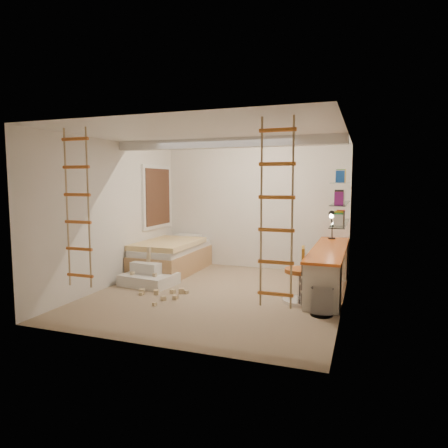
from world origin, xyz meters
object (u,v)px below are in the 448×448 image
at_px(play_platform, 149,276).
at_px(bed, 172,256).
at_px(swivel_chair, 300,282).
at_px(desk, 329,267).

bearing_deg(play_platform, bed, 93.82).
distance_m(swivel_chair, play_platform, 2.78).
bearing_deg(play_platform, desk, 12.40).
height_order(bed, play_platform, bed).
relative_size(bed, swivel_chair, 2.30).
bearing_deg(play_platform, swivel_chair, -4.01).
xyz_separation_m(desk, swivel_chair, (-0.36, -0.88, -0.08)).
xyz_separation_m(bed, swivel_chair, (2.84, -1.25, -0.01)).
xyz_separation_m(bed, play_platform, (0.07, -1.05, -0.17)).
relative_size(desk, play_platform, 2.82).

